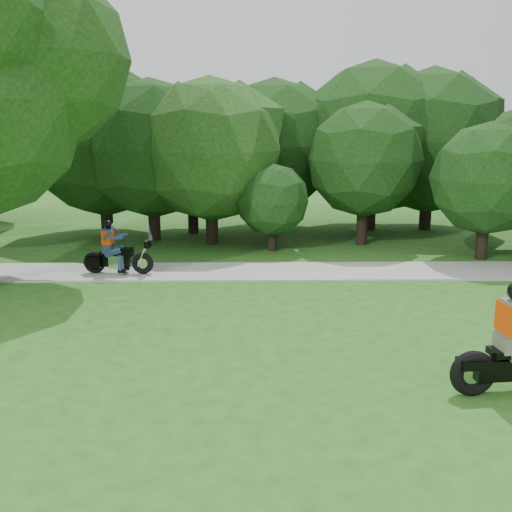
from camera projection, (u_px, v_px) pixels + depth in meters
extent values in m
plane|color=#295718|center=(424.00, 388.00, 9.79)|extent=(100.00, 100.00, 0.00)
cube|color=#A7A7A1|center=(346.00, 271.00, 17.59)|extent=(60.00, 2.20, 0.06)
cylinder|color=black|center=(370.00, 209.00, 24.71)|extent=(0.52, 0.52, 1.80)
sphere|color=black|center=(373.00, 138.00, 24.04)|extent=(6.45, 6.45, 6.45)
cylinder|color=black|center=(193.00, 212.00, 23.93)|extent=(0.44, 0.44, 1.71)
sphere|color=black|center=(192.00, 155.00, 23.40)|extent=(4.71, 4.71, 4.71)
cylinder|color=black|center=(212.00, 220.00, 21.65)|extent=(0.47, 0.47, 1.80)
sphere|color=#193D11|center=(211.00, 150.00, 21.06)|extent=(5.34, 5.34, 5.34)
cylinder|color=black|center=(482.00, 237.00, 19.18)|extent=(0.39, 0.39, 1.49)
sphere|color=black|center=(487.00, 179.00, 18.75)|extent=(3.73, 3.73, 3.73)
cylinder|color=black|center=(274.00, 208.00, 24.87)|extent=(0.48, 0.48, 1.80)
sphere|color=black|center=(274.00, 145.00, 24.26)|extent=(5.58, 5.58, 5.58)
cylinder|color=black|center=(107.00, 213.00, 23.46)|extent=(0.49, 0.49, 1.80)
sphere|color=black|center=(103.00, 144.00, 22.84)|extent=(5.90, 5.90, 5.90)
cylinder|color=black|center=(154.00, 217.00, 22.47)|extent=(0.47, 0.47, 1.80)
sphere|color=black|center=(151.00, 149.00, 21.88)|extent=(5.34, 5.34, 5.34)
cylinder|color=black|center=(362.00, 221.00, 21.54)|extent=(0.41, 0.41, 1.80)
sphere|color=black|center=(365.00, 160.00, 21.03)|extent=(4.27, 4.27, 4.27)
cylinder|color=black|center=(426.00, 209.00, 24.70)|extent=(0.51, 0.51, 1.80)
sphere|color=black|center=(430.00, 141.00, 24.06)|extent=(6.12, 6.12, 6.12)
cylinder|color=black|center=(272.00, 237.00, 20.57)|extent=(0.33, 0.33, 0.98)
sphere|color=black|center=(273.00, 200.00, 20.27)|extent=(2.61, 2.61, 2.61)
sphere|color=#193D11|center=(36.00, 58.00, 15.39)|extent=(5.12, 5.12, 5.12)
torus|color=black|center=(473.00, 373.00, 9.45)|extent=(0.81, 0.30, 0.79)
cube|color=black|center=(508.00, 352.00, 9.44)|extent=(0.62, 0.42, 0.11)
cube|color=#4D5344|center=(509.00, 343.00, 9.40)|extent=(0.38, 0.46, 0.27)
cube|color=#4D5344|center=(512.00, 319.00, 9.31)|extent=(0.34, 0.50, 0.63)
torus|color=black|center=(94.00, 262.00, 17.15)|extent=(0.68, 0.24, 0.67)
torus|color=black|center=(143.00, 263.00, 17.05)|extent=(0.68, 0.24, 0.67)
cube|color=black|center=(113.00, 261.00, 17.10)|extent=(1.08, 0.31, 0.30)
cube|color=silver|center=(117.00, 261.00, 17.09)|extent=(0.48, 0.36, 0.38)
cube|color=black|center=(125.00, 252.00, 17.01)|extent=(0.52, 0.33, 0.25)
cube|color=black|center=(108.00, 253.00, 17.05)|extent=(0.52, 0.34, 0.10)
cylinder|color=silver|center=(143.00, 252.00, 16.98)|extent=(0.38, 0.07, 0.85)
cylinder|color=silver|center=(148.00, 239.00, 16.87)|extent=(0.08, 0.61, 0.03)
cube|color=black|center=(94.00, 263.00, 16.93)|extent=(0.41, 0.15, 0.32)
cube|color=black|center=(98.00, 259.00, 17.34)|extent=(0.41, 0.15, 0.32)
cube|color=navy|center=(108.00, 249.00, 17.02)|extent=(0.31, 0.38, 0.23)
cube|color=navy|center=(108.00, 238.00, 16.95)|extent=(0.28, 0.42, 0.53)
cube|color=#FF3C05|center=(108.00, 237.00, 16.94)|extent=(0.31, 0.46, 0.42)
sphere|color=black|center=(108.00, 224.00, 16.86)|extent=(0.27, 0.27, 0.27)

